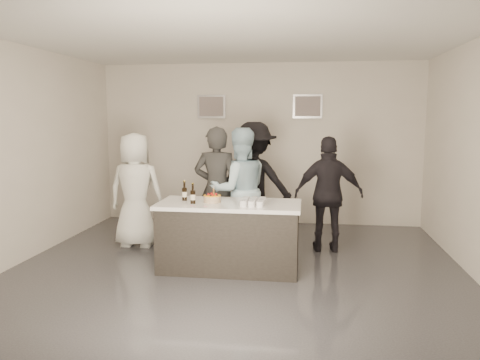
{
  "coord_description": "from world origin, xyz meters",
  "views": [
    {
      "loc": [
        0.91,
        -5.8,
        2.02
      ],
      "look_at": [
        0.0,
        0.5,
        1.15
      ],
      "focal_mm": 35.0,
      "sensor_mm": 36.0,
      "label": 1
    }
  ],
  "objects_px": {
    "cake": "(212,199)",
    "beer_bottle_a": "(184,191)",
    "bar_counter": "(229,236)",
    "person_main_black": "(217,190)",
    "person_guest_right": "(329,194)",
    "beer_bottle_b": "(193,194)",
    "person_guest_left": "(136,190)",
    "person_main_blue": "(240,190)",
    "person_guest_back": "(254,183)"
  },
  "relations": [
    {
      "from": "cake",
      "to": "beer_bottle_a",
      "type": "distance_m",
      "value": 0.41
    },
    {
      "from": "bar_counter",
      "to": "beer_bottle_a",
      "type": "xyz_separation_m",
      "value": [
        -0.62,
        0.06,
        0.58
      ]
    },
    {
      "from": "cake",
      "to": "bar_counter",
      "type": "bearing_deg",
      "value": -1.14
    },
    {
      "from": "person_main_black",
      "to": "person_guest_right",
      "type": "relative_size",
      "value": 1.08
    },
    {
      "from": "cake",
      "to": "beer_bottle_a",
      "type": "relative_size",
      "value": 0.87
    },
    {
      "from": "beer_bottle_b",
      "to": "person_main_black",
      "type": "bearing_deg",
      "value": 82.04
    },
    {
      "from": "beer_bottle_b",
      "to": "person_guest_left",
      "type": "height_order",
      "value": "person_guest_left"
    },
    {
      "from": "beer_bottle_b",
      "to": "person_main_black",
      "type": "height_order",
      "value": "person_main_black"
    },
    {
      "from": "person_main_blue",
      "to": "person_guest_right",
      "type": "relative_size",
      "value": 1.07
    },
    {
      "from": "person_guest_left",
      "to": "person_guest_back",
      "type": "relative_size",
      "value": 0.92
    },
    {
      "from": "bar_counter",
      "to": "person_main_blue",
      "type": "height_order",
      "value": "person_main_blue"
    },
    {
      "from": "bar_counter",
      "to": "cake",
      "type": "height_order",
      "value": "cake"
    },
    {
      "from": "person_guest_left",
      "to": "person_guest_back",
      "type": "distance_m",
      "value": 1.85
    },
    {
      "from": "cake",
      "to": "person_main_black",
      "type": "distance_m",
      "value": 0.81
    },
    {
      "from": "beer_bottle_b",
      "to": "person_guest_right",
      "type": "height_order",
      "value": "person_guest_right"
    },
    {
      "from": "beer_bottle_a",
      "to": "person_guest_right",
      "type": "relative_size",
      "value": 0.15
    },
    {
      "from": "person_main_black",
      "to": "person_guest_left",
      "type": "xyz_separation_m",
      "value": [
        -1.3,
        0.1,
        -0.05
      ]
    },
    {
      "from": "person_guest_left",
      "to": "beer_bottle_a",
      "type": "bearing_deg",
      "value": 141.36
    },
    {
      "from": "beer_bottle_a",
      "to": "person_main_black",
      "type": "xyz_separation_m",
      "value": [
        0.29,
        0.74,
        -0.09
      ]
    },
    {
      "from": "cake",
      "to": "person_guest_left",
      "type": "relative_size",
      "value": 0.13
    },
    {
      "from": "bar_counter",
      "to": "person_guest_back",
      "type": "distance_m",
      "value": 1.52
    },
    {
      "from": "cake",
      "to": "beer_bottle_a",
      "type": "xyz_separation_m",
      "value": [
        -0.39,
        0.06,
        0.09
      ]
    },
    {
      "from": "bar_counter",
      "to": "cake",
      "type": "bearing_deg",
      "value": 178.86
    },
    {
      "from": "person_main_blue",
      "to": "person_guest_right",
      "type": "xyz_separation_m",
      "value": [
        1.31,
        0.21,
        -0.06
      ]
    },
    {
      "from": "beer_bottle_a",
      "to": "person_main_black",
      "type": "distance_m",
      "value": 0.8
    },
    {
      "from": "person_main_black",
      "to": "person_guest_back",
      "type": "height_order",
      "value": "person_guest_back"
    },
    {
      "from": "person_guest_left",
      "to": "cake",
      "type": "bearing_deg",
      "value": 148.46
    },
    {
      "from": "beer_bottle_b",
      "to": "person_guest_back",
      "type": "xyz_separation_m",
      "value": [
        0.62,
        1.55,
        -0.06
      ]
    },
    {
      "from": "bar_counter",
      "to": "person_main_blue",
      "type": "distance_m",
      "value": 0.98
    },
    {
      "from": "person_guest_left",
      "to": "person_guest_right",
      "type": "bearing_deg",
      "value": -175.55
    },
    {
      "from": "beer_bottle_a",
      "to": "person_guest_back",
      "type": "distance_m",
      "value": 1.56
    },
    {
      "from": "beer_bottle_b",
      "to": "person_main_blue",
      "type": "distance_m",
      "value": 1.09
    },
    {
      "from": "beer_bottle_a",
      "to": "person_guest_left",
      "type": "distance_m",
      "value": 1.32
    },
    {
      "from": "person_guest_left",
      "to": "person_guest_back",
      "type": "xyz_separation_m",
      "value": [
        1.78,
        0.51,
        0.08
      ]
    },
    {
      "from": "bar_counter",
      "to": "person_guest_left",
      "type": "xyz_separation_m",
      "value": [
        -1.62,
        0.91,
        0.44
      ]
    },
    {
      "from": "bar_counter",
      "to": "person_guest_back",
      "type": "height_order",
      "value": "person_guest_back"
    },
    {
      "from": "person_main_black",
      "to": "bar_counter",
      "type": "bearing_deg",
      "value": 112.52
    },
    {
      "from": "person_main_black",
      "to": "person_guest_right",
      "type": "xyz_separation_m",
      "value": [
        1.65,
        0.26,
        -0.07
      ]
    },
    {
      "from": "person_main_black",
      "to": "person_guest_left",
      "type": "bearing_deg",
      "value": -3.7
    },
    {
      "from": "cake",
      "to": "beer_bottle_a",
      "type": "height_order",
      "value": "beer_bottle_a"
    },
    {
      "from": "cake",
      "to": "person_main_blue",
      "type": "distance_m",
      "value": 0.88
    },
    {
      "from": "beer_bottle_a",
      "to": "person_main_blue",
      "type": "height_order",
      "value": "person_main_blue"
    },
    {
      "from": "beer_bottle_a",
      "to": "beer_bottle_b",
      "type": "xyz_separation_m",
      "value": [
        0.16,
        -0.2,
        0.0
      ]
    },
    {
      "from": "person_main_black",
      "to": "beer_bottle_a",
      "type": "bearing_deg",
      "value": 69.11
    },
    {
      "from": "beer_bottle_b",
      "to": "person_guest_back",
      "type": "height_order",
      "value": "person_guest_back"
    },
    {
      "from": "person_main_blue",
      "to": "cake",
      "type": "bearing_deg",
      "value": 52.18
    },
    {
      "from": "person_guest_right",
      "to": "person_guest_back",
      "type": "relative_size",
      "value": 0.9
    },
    {
      "from": "beer_bottle_a",
      "to": "person_main_blue",
      "type": "xyz_separation_m",
      "value": [
        0.63,
        0.79,
        -0.1
      ]
    },
    {
      "from": "beer_bottle_b",
      "to": "person_guest_left",
      "type": "distance_m",
      "value": 1.57
    },
    {
      "from": "person_main_blue",
      "to": "person_guest_back",
      "type": "height_order",
      "value": "person_guest_back"
    }
  ]
}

